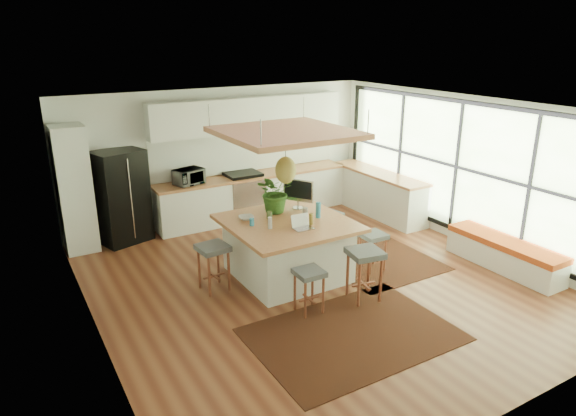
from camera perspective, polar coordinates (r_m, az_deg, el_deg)
floor at (r=8.17m, az=3.02°, el=-8.07°), size 7.00×7.00×0.00m
ceiling at (r=7.36m, az=3.38°, el=11.03°), size 7.00×7.00×0.00m
wall_back at (r=10.65m, az=-7.31°, el=5.95°), size 6.50×0.00×6.50m
wall_front at (r=5.34m, az=24.66°, el=-9.09°), size 6.50×0.00×6.50m
wall_left at (r=6.55m, az=-21.32°, el=-3.51°), size 0.00×7.00×7.00m
wall_right at (r=9.78m, az=19.32°, el=3.88°), size 0.00×7.00×7.00m
window_wall at (r=9.74m, az=19.24°, el=4.14°), size 0.10×6.20×2.60m
pantry at (r=9.65m, az=-22.74°, el=1.90°), size 0.55×0.60×2.25m
back_counter_base at (r=10.82m, az=-3.77°, el=1.29°), size 4.20×0.60×0.88m
back_counter_top at (r=10.70m, az=-3.82°, el=3.64°), size 4.24×0.64×0.05m
backsplash at (r=10.85m, az=-4.59°, el=6.29°), size 4.20×0.02×0.80m
upper_cabinets at (r=10.56m, az=-4.32°, el=10.37°), size 4.20×0.34×0.70m
range at (r=10.70m, az=-4.97°, el=1.39°), size 0.76×0.62×1.00m
right_counter_base at (r=11.15m, az=10.01°, el=1.56°), size 0.60×2.50×0.88m
right_counter_top at (r=11.03m, az=10.15°, el=3.85°), size 0.64×2.54×0.05m
window_bench at (r=9.20m, az=22.98°, el=-4.76°), size 0.52×2.00×0.50m
ceiling_panel at (r=7.65m, az=-0.27°, el=6.42°), size 1.86×1.86×0.80m
rug_near at (r=6.87m, az=7.23°, el=-13.80°), size 2.60×1.80×0.01m
rug_right at (r=9.21m, az=8.41°, el=-4.99°), size 1.80×2.60×0.01m
fridge at (r=9.85m, az=-18.16°, el=1.54°), size 1.02×0.89×1.73m
island at (r=8.14m, az=-0.06°, el=-4.54°), size 1.85×1.85×0.93m
stool_near_left at (r=7.16m, az=2.36°, el=-8.99°), size 0.39×0.39×0.64m
stool_near_right at (r=7.56m, az=8.47°, el=-7.62°), size 0.53×0.53×0.78m
stool_right_front at (r=8.49m, az=9.43°, el=-4.61°), size 0.39×0.39×0.64m
stool_right_back at (r=9.19m, az=4.47°, el=-2.54°), size 0.50×0.50×0.70m
stool_left_side at (r=7.83m, az=-8.28°, el=-6.64°), size 0.47×0.47×0.73m
laptop at (r=7.61m, az=1.73°, el=-1.51°), size 0.30×0.32×0.22m
monitor at (r=8.47m, az=1.16°, el=1.63°), size 0.46×0.57×0.51m
microwave at (r=10.09m, az=-11.02°, el=3.64°), size 0.61×0.44×0.37m
island_plant at (r=8.32m, az=-1.43°, el=1.39°), size 0.81×0.86×0.54m
island_bowl at (r=8.05m, az=-4.68°, el=-1.11°), size 0.28×0.28×0.06m
island_bottle_0 at (r=7.77m, az=-3.93°, el=-1.30°), size 0.07×0.07×0.19m
island_bottle_1 at (r=7.63m, az=-2.08°, el=-1.67°), size 0.07×0.07×0.19m
island_bottle_2 at (r=7.82m, az=2.64°, el=-1.15°), size 0.07×0.07×0.19m
island_bottle_3 at (r=8.15m, az=1.89°, el=-0.31°), size 0.07×0.07×0.19m
island_bottle_4 at (r=8.05m, az=-2.19°, el=-0.55°), size 0.07×0.07×0.19m
island_bottle_5 at (r=8.11m, az=3.35°, el=-0.43°), size 0.07×0.07×0.19m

